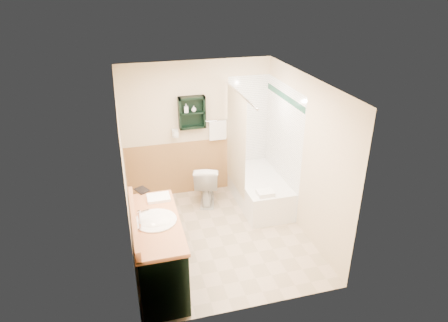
% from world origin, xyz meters
% --- Properties ---
extents(floor, '(3.00, 3.00, 0.00)m').
position_xyz_m(floor, '(0.00, 0.00, 0.00)').
color(floor, '#BFA88B').
rests_on(floor, ground).
extents(back_wall, '(2.60, 0.04, 2.40)m').
position_xyz_m(back_wall, '(0.00, 1.52, 1.20)').
color(back_wall, beige).
rests_on(back_wall, ground).
extents(left_wall, '(0.04, 3.00, 2.40)m').
position_xyz_m(left_wall, '(-1.32, 0.00, 1.20)').
color(left_wall, beige).
rests_on(left_wall, ground).
extents(right_wall, '(0.04, 3.00, 2.40)m').
position_xyz_m(right_wall, '(1.32, 0.00, 1.20)').
color(right_wall, beige).
rests_on(right_wall, ground).
extents(ceiling, '(2.60, 3.00, 0.04)m').
position_xyz_m(ceiling, '(0.00, 0.00, 2.42)').
color(ceiling, white).
rests_on(ceiling, back_wall).
extents(wainscot_left, '(2.98, 2.98, 1.00)m').
position_xyz_m(wainscot_left, '(-1.29, 0.00, 0.50)').
color(wainscot_left, tan).
rests_on(wainscot_left, left_wall).
extents(wainscot_back, '(2.58, 2.58, 1.00)m').
position_xyz_m(wainscot_back, '(0.00, 1.49, 0.50)').
color(wainscot_back, tan).
rests_on(wainscot_back, back_wall).
extents(mirror_frame, '(1.30, 1.30, 1.00)m').
position_xyz_m(mirror_frame, '(-1.27, -0.55, 1.50)').
color(mirror_frame, '#945A30').
rests_on(mirror_frame, left_wall).
extents(mirror_glass, '(1.20, 1.20, 0.90)m').
position_xyz_m(mirror_glass, '(-1.27, -0.55, 1.50)').
color(mirror_glass, white).
rests_on(mirror_glass, left_wall).
extents(tile_right, '(1.50, 1.50, 2.10)m').
position_xyz_m(tile_right, '(1.28, 0.75, 1.05)').
color(tile_right, white).
rests_on(tile_right, right_wall).
extents(tile_back, '(0.95, 0.95, 2.10)m').
position_xyz_m(tile_back, '(1.03, 1.48, 1.05)').
color(tile_back, white).
rests_on(tile_back, back_wall).
extents(tile_accent, '(1.50, 1.50, 0.10)m').
position_xyz_m(tile_accent, '(1.27, 0.75, 1.90)').
color(tile_accent, '#12412E').
rests_on(tile_accent, right_wall).
extents(wall_shelf, '(0.45, 0.15, 0.55)m').
position_xyz_m(wall_shelf, '(-0.10, 1.41, 1.55)').
color(wall_shelf, black).
rests_on(wall_shelf, back_wall).
extents(hair_dryer, '(0.10, 0.24, 0.18)m').
position_xyz_m(hair_dryer, '(-0.40, 1.43, 1.20)').
color(hair_dryer, silver).
rests_on(hair_dryer, back_wall).
extents(towel_bar, '(0.40, 0.06, 0.40)m').
position_xyz_m(towel_bar, '(0.35, 1.45, 1.35)').
color(towel_bar, white).
rests_on(towel_bar, back_wall).
extents(curtain_rod, '(0.03, 1.60, 0.03)m').
position_xyz_m(curtain_rod, '(0.53, 0.75, 2.00)').
color(curtain_rod, silver).
rests_on(curtain_rod, back_wall).
extents(shower_curtain, '(1.05, 1.05, 1.70)m').
position_xyz_m(shower_curtain, '(0.53, 0.92, 1.15)').
color(shower_curtain, beige).
rests_on(shower_curtain, curtain_rod).
extents(vanity, '(0.59, 1.46, 0.93)m').
position_xyz_m(vanity, '(-0.99, -0.74, 0.46)').
color(vanity, black).
rests_on(vanity, ground).
extents(bathtub, '(0.76, 1.50, 0.50)m').
position_xyz_m(bathtub, '(0.93, 0.78, 0.25)').
color(bathtub, white).
rests_on(bathtub, ground).
extents(toilet, '(0.59, 0.82, 0.73)m').
position_xyz_m(toilet, '(0.05, 1.06, 0.36)').
color(toilet, white).
rests_on(toilet, ground).
extents(counter_towel, '(0.30, 0.24, 0.04)m').
position_xyz_m(counter_towel, '(-0.90, -0.22, 0.95)').
color(counter_towel, white).
rests_on(counter_towel, vanity).
extents(vanity_book, '(0.14, 0.09, 0.20)m').
position_xyz_m(vanity_book, '(-1.16, 0.03, 1.03)').
color(vanity_book, black).
rests_on(vanity_book, vanity).
extents(tub_towel, '(0.26, 0.21, 0.07)m').
position_xyz_m(tub_towel, '(0.80, 0.19, 0.54)').
color(tub_towel, white).
rests_on(tub_towel, bathtub).
extents(soap_bottle_a, '(0.08, 0.15, 0.07)m').
position_xyz_m(soap_bottle_a, '(-0.20, 1.40, 1.60)').
color(soap_bottle_a, white).
rests_on(soap_bottle_a, wall_shelf).
extents(soap_bottle_b, '(0.11, 0.12, 0.08)m').
position_xyz_m(soap_bottle_b, '(-0.07, 1.40, 1.61)').
color(soap_bottle_b, white).
rests_on(soap_bottle_b, wall_shelf).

